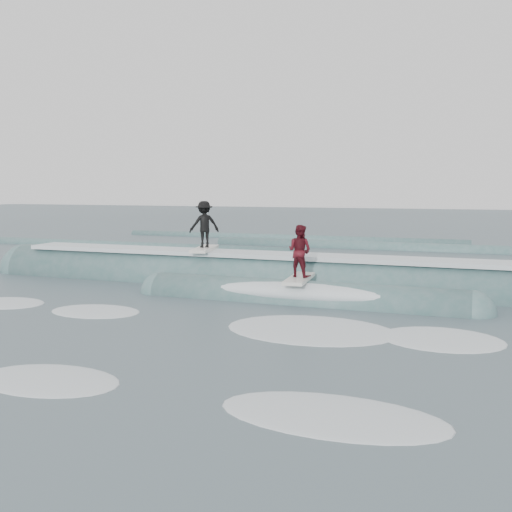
% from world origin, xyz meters
% --- Properties ---
extents(ground, '(160.00, 160.00, 0.00)m').
position_xyz_m(ground, '(0.00, 0.00, 0.00)').
color(ground, '#384B53').
rests_on(ground, ground).
extents(breaking_wave, '(21.58, 3.80, 2.05)m').
position_xyz_m(breaking_wave, '(0.38, 4.85, 0.05)').
color(breaking_wave, '#3C6564').
rests_on(breaking_wave, ground).
extents(surfer_black, '(1.16, 2.07, 1.67)m').
position_xyz_m(surfer_black, '(-2.23, 5.31, 1.89)').
color(surfer_black, white).
rests_on(surfer_black, ground).
extents(surfer_red, '(0.83, 2.03, 1.57)m').
position_xyz_m(surfer_red, '(1.74, 3.11, 1.33)').
color(surfer_red, silver).
rests_on(surfer_red, ground).
extents(whitewater, '(14.14, 6.82, 0.10)m').
position_xyz_m(whitewater, '(1.05, -1.30, 0.00)').
color(whitewater, silver).
rests_on(whitewater, ground).
extents(far_swells, '(38.39, 8.65, 0.80)m').
position_xyz_m(far_swells, '(-3.60, 17.65, 0.00)').
color(far_swells, '#3C6564').
rests_on(far_swells, ground).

